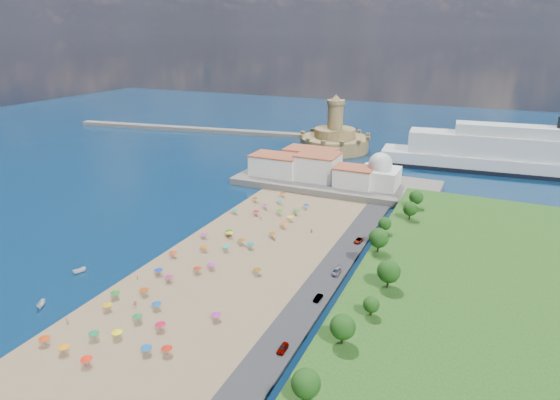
% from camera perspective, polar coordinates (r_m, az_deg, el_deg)
% --- Properties ---
extents(ground, '(700.00, 700.00, 0.00)m').
position_cam_1_polar(ground, '(154.81, -5.19, -5.44)').
color(ground, '#071938').
rests_on(ground, ground).
extents(terrace, '(90.00, 36.00, 3.00)m').
position_cam_1_polar(terrace, '(213.35, 6.80, 2.10)').
color(terrace, '#59544C').
rests_on(terrace, ground).
extents(jetty, '(18.00, 70.00, 2.40)m').
position_cam_1_polar(jetty, '(252.03, 4.48, 4.87)').
color(jetty, '#59544C').
rests_on(jetty, ground).
extents(breakwater, '(199.03, 34.77, 2.60)m').
position_cam_1_polar(breakwater, '(334.49, -8.89, 8.42)').
color(breakwater, '#59544C').
rests_on(breakwater, ground).
extents(waterfront_buildings, '(57.00, 29.00, 11.00)m').
position_cam_1_polar(waterfront_buildings, '(216.17, 3.62, 4.20)').
color(waterfront_buildings, silver).
rests_on(waterfront_buildings, terrace).
extents(domed_building, '(16.00, 16.00, 15.00)m').
position_cam_1_polar(domed_building, '(204.53, 12.05, 3.21)').
color(domed_building, silver).
rests_on(domed_building, terrace).
extents(fortress, '(40.00, 40.00, 32.40)m').
position_cam_1_polar(fortress, '(278.39, 6.65, 7.38)').
color(fortress, '#A58852').
rests_on(fortress, ground).
extents(cruise_ship, '(132.85, 29.88, 28.76)m').
position_cam_1_polar(cruise_ship, '(258.03, 27.08, 4.77)').
color(cruise_ship, black).
rests_on(cruise_ship, ground).
extents(beach_parasols, '(33.09, 116.48, 2.20)m').
position_cam_1_polar(beach_parasols, '(144.68, -8.16, -6.51)').
color(beach_parasols, gray).
rests_on(beach_parasols, beach).
extents(beachgoers, '(38.08, 97.38, 1.89)m').
position_cam_1_polar(beachgoers, '(155.06, -5.09, -4.93)').
color(beachgoers, tan).
rests_on(beachgoers, beach).
extents(moored_boats, '(8.22, 21.40, 1.54)m').
position_cam_1_polar(moored_boats, '(141.66, -25.13, -9.57)').
color(moored_boats, white).
rests_on(moored_boats, ground).
extents(parked_cars, '(2.49, 65.45, 1.44)m').
position_cam_1_polar(parked_cars, '(132.77, 6.40, -9.36)').
color(parked_cars, gray).
rests_on(parked_cars, promenade).
extents(hillside_trees, '(13.07, 109.67, 7.37)m').
position_cam_1_polar(hillside_trees, '(127.17, 12.29, -6.69)').
color(hillside_trees, '#382314').
rests_on(hillside_trees, hillside).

